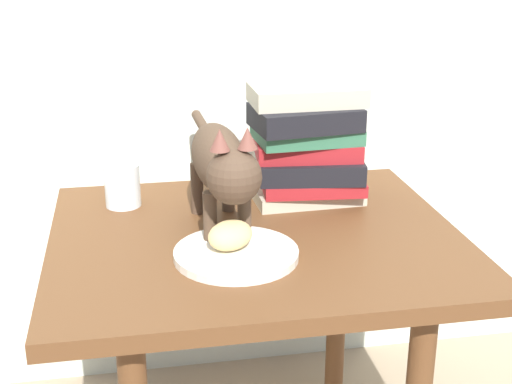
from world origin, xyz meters
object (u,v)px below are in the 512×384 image
object	(u,v)px
plate	(236,254)
candle_jar	(123,187)
book_stack	(307,145)
side_table	(256,271)
cat	(221,163)
bread_roll	(230,235)

from	to	relation	value
plate	candle_jar	distance (m)	0.34
book_stack	candle_jar	bearing A→B (deg)	174.18
plate	book_stack	bearing A→B (deg)	53.17
candle_jar	side_table	bearing A→B (deg)	-38.31
candle_jar	book_stack	bearing A→B (deg)	-5.82
cat	side_table	bearing A→B (deg)	-14.83
plate	bread_roll	xyz separation A→B (m)	(-0.01, 0.01, 0.03)
bread_roll	cat	xyz separation A→B (m)	(0.00, 0.10, 0.09)
side_table	bread_roll	distance (m)	0.16
bread_roll	book_stack	bearing A→B (deg)	51.16
plate	cat	distance (m)	0.17
side_table	candle_jar	size ratio (longest dim) A/B	8.65
book_stack	candle_jar	distance (m)	0.37
bread_roll	candle_jar	bearing A→B (deg)	122.63
plate	cat	xyz separation A→B (m)	(-0.01, 0.11, 0.13)
side_table	bread_roll	world-z (taller)	bread_roll
plate	candle_jar	world-z (taller)	candle_jar
plate	book_stack	distance (m)	0.32
candle_jar	plate	bearing A→B (deg)	-56.65
side_table	bread_roll	xyz separation A→B (m)	(-0.06, -0.09, 0.11)
plate	book_stack	world-z (taller)	book_stack
cat	candle_jar	distance (m)	0.26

